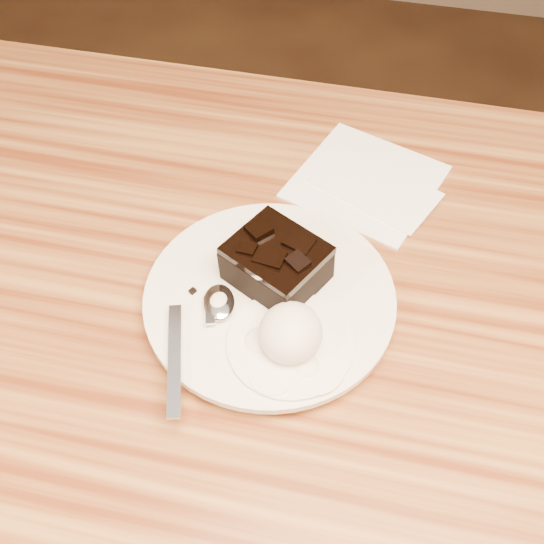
% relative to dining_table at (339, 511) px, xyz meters
% --- Properties ---
extents(dining_table, '(1.20, 0.80, 0.75)m').
position_rel_dining_table_xyz_m(dining_table, '(0.00, 0.00, 0.00)').
color(dining_table, '#5D2811').
rests_on(dining_table, floor).
extents(plate, '(0.23, 0.23, 0.02)m').
position_rel_dining_table_xyz_m(plate, '(-0.10, 0.05, 0.38)').
color(plate, silver).
rests_on(plate, dining_table).
extents(brownie, '(0.10, 0.10, 0.04)m').
position_rel_dining_table_xyz_m(brownie, '(-0.10, 0.07, 0.41)').
color(brownie, black).
rests_on(brownie, plate).
extents(ice_cream_scoop, '(0.05, 0.06, 0.05)m').
position_rel_dining_table_xyz_m(ice_cream_scoop, '(-0.08, -0.00, 0.41)').
color(ice_cream_scoop, beige).
rests_on(ice_cream_scoop, plate).
extents(melt_puddle, '(0.11, 0.11, 0.00)m').
position_rel_dining_table_xyz_m(melt_puddle, '(-0.08, -0.00, 0.40)').
color(melt_puddle, white).
rests_on(melt_puddle, plate).
extents(spoon, '(0.08, 0.16, 0.01)m').
position_rel_dining_table_xyz_m(spoon, '(-0.15, 0.02, 0.40)').
color(spoon, silver).
rests_on(spoon, plate).
extents(napkin, '(0.18, 0.18, 0.01)m').
position_rel_dining_table_xyz_m(napkin, '(-0.04, 0.23, 0.38)').
color(napkin, white).
rests_on(napkin, dining_table).
extents(crumb_a, '(0.01, 0.01, 0.00)m').
position_rel_dining_table_xyz_m(crumb_a, '(-0.17, 0.03, 0.40)').
color(crumb_a, black).
rests_on(crumb_a, plate).
extents(crumb_b, '(0.01, 0.01, 0.00)m').
position_rel_dining_table_xyz_m(crumb_b, '(-0.11, 0.02, 0.40)').
color(crumb_b, black).
rests_on(crumb_b, plate).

